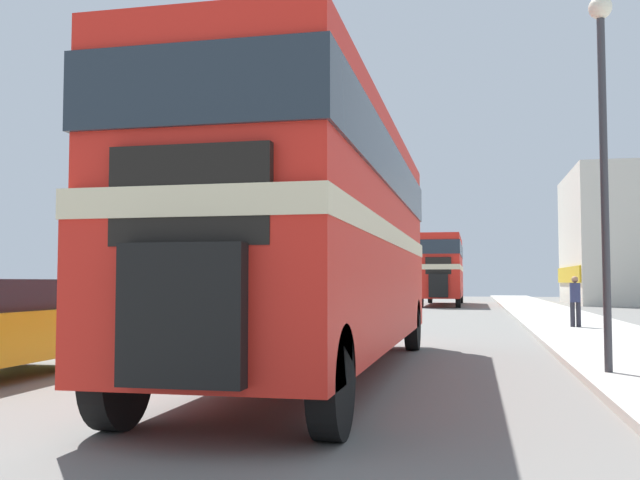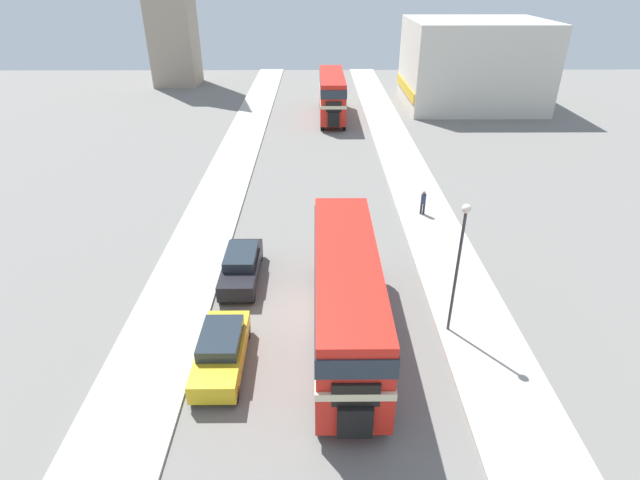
{
  "view_description": "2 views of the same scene",
  "coord_description": "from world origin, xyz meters",
  "px_view_note": "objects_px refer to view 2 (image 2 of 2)",
  "views": [
    {
      "loc": [
        3.45,
        -13.25,
        1.5
      ],
      "look_at": [
        1.01,
        -1.96,
        2.17
      ],
      "focal_mm": 40.0,
      "sensor_mm": 36.0,
      "label": 1
    },
    {
      "loc": [
        -0.18,
        -18.44,
        13.74
      ],
      "look_at": [
        0.0,
        2.43,
        2.27
      ],
      "focal_mm": 28.0,
      "sensor_mm": 36.0,
      "label": 2
    }
  ],
  "objects_px": {
    "double_decker_bus": "(346,290)",
    "car_parked_mid": "(241,266)",
    "car_parked_near": "(221,351)",
    "pedestrian_walking": "(423,201)",
    "street_lamp": "(460,251)",
    "bus_distant": "(332,92)"
  },
  "relations": [
    {
      "from": "double_decker_bus",
      "to": "car_parked_near",
      "type": "xyz_separation_m",
      "value": [
        -4.86,
        -1.69,
        -1.62
      ]
    },
    {
      "from": "double_decker_bus",
      "to": "car_parked_mid",
      "type": "distance_m",
      "value": 6.86
    },
    {
      "from": "pedestrian_walking",
      "to": "street_lamp",
      "type": "height_order",
      "value": "street_lamp"
    },
    {
      "from": "double_decker_bus",
      "to": "car_parked_near",
      "type": "relative_size",
      "value": 2.53
    },
    {
      "from": "double_decker_bus",
      "to": "car_parked_near",
      "type": "distance_m",
      "value": 5.4
    },
    {
      "from": "double_decker_bus",
      "to": "car_parked_mid",
      "type": "bearing_deg",
      "value": 137.32
    },
    {
      "from": "car_parked_near",
      "to": "street_lamp",
      "type": "relative_size",
      "value": 0.75
    },
    {
      "from": "double_decker_bus",
      "to": "pedestrian_walking",
      "type": "xyz_separation_m",
      "value": [
        5.46,
        11.7,
        -1.42
      ]
    },
    {
      "from": "double_decker_bus",
      "to": "pedestrian_walking",
      "type": "relative_size",
      "value": 7.24
    },
    {
      "from": "double_decker_bus",
      "to": "bus_distant",
      "type": "xyz_separation_m",
      "value": [
        0.47,
        35.0,
        0.16
      ]
    },
    {
      "from": "car_parked_near",
      "to": "pedestrian_walking",
      "type": "height_order",
      "value": "pedestrian_walking"
    },
    {
      "from": "bus_distant",
      "to": "street_lamp",
      "type": "relative_size",
      "value": 1.91
    },
    {
      "from": "bus_distant",
      "to": "car_parked_mid",
      "type": "relative_size",
      "value": 2.38
    },
    {
      "from": "car_parked_mid",
      "to": "car_parked_near",
      "type": "bearing_deg",
      "value": -89.67
    },
    {
      "from": "car_parked_mid",
      "to": "street_lamp",
      "type": "xyz_separation_m",
      "value": [
        9.33,
        -4.14,
        3.18
      ]
    },
    {
      "from": "car_parked_near",
      "to": "street_lamp",
      "type": "distance_m",
      "value": 10.03
    },
    {
      "from": "bus_distant",
      "to": "car_parked_mid",
      "type": "bearing_deg",
      "value": -99.98
    },
    {
      "from": "pedestrian_walking",
      "to": "street_lamp",
      "type": "bearing_deg",
      "value": -95.16
    },
    {
      "from": "car_parked_mid",
      "to": "pedestrian_walking",
      "type": "distance_m",
      "value": 12.6
    },
    {
      "from": "double_decker_bus",
      "to": "pedestrian_walking",
      "type": "height_order",
      "value": "double_decker_bus"
    },
    {
      "from": "pedestrian_walking",
      "to": "car_parked_mid",
      "type": "bearing_deg",
      "value": -145.25
    },
    {
      "from": "double_decker_bus",
      "to": "bus_distant",
      "type": "bearing_deg",
      "value": 89.24
    }
  ]
}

